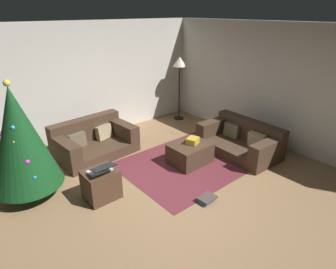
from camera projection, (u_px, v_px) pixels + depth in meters
ground_plane at (170, 198)px, 4.56m from camera, size 6.40×6.40×0.00m
rear_partition at (78, 84)px, 6.22m from camera, size 6.40×0.12×2.60m
corner_partition at (284, 88)px, 5.88m from camera, size 0.12×6.40×2.60m
couch_left at (93, 141)px, 5.90m from camera, size 1.64×1.09×0.72m
couch_right at (242, 140)px, 5.98m from camera, size 1.02×1.68×0.65m
ottoman at (190, 153)px, 5.55m from camera, size 0.77×0.60×0.40m
gift_box at (193, 141)px, 5.48m from camera, size 0.29×0.27×0.12m
tv_remote at (190, 144)px, 5.45m from camera, size 0.10×0.17×0.02m
christmas_tree at (20, 138)px, 4.25m from camera, size 1.07×1.07×1.92m
side_table at (101, 184)px, 4.49m from camera, size 0.52×0.44×0.49m
laptop at (101, 169)px, 4.33m from camera, size 0.37×0.39×0.17m
book_stack at (206, 199)px, 4.46m from camera, size 0.30×0.23×0.08m
corner_lamp at (180, 67)px, 7.31m from camera, size 0.36×0.36×1.69m
area_rug at (190, 162)px, 5.63m from camera, size 2.60×2.00×0.01m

